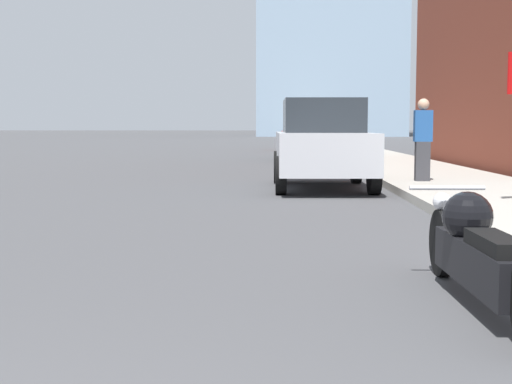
% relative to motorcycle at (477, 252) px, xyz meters
% --- Properties ---
extents(sidewalk, '(2.99, 240.00, 0.15)m').
position_rel_motorcycle_xyz_m(sidewalk, '(2.31, 36.18, -0.31)').
color(sidewalk, '#9E998E').
rests_on(sidewalk, ground_plane).
extents(motorcycle, '(0.62, 2.67, 0.79)m').
position_rel_motorcycle_xyz_m(motorcycle, '(0.00, 0.00, 0.00)').
color(motorcycle, black).
rests_on(motorcycle, ground_plane).
extents(parked_car_silver, '(1.97, 4.30, 1.81)m').
position_rel_motorcycle_xyz_m(parked_car_silver, '(-0.49, 9.49, 0.53)').
color(parked_car_silver, '#BCBCC1').
rests_on(parked_car_silver, ground_plane).
extents(parked_car_black, '(1.88, 4.18, 1.71)m').
position_rel_motorcycle_xyz_m(parked_car_black, '(-0.23, 22.01, 0.46)').
color(parked_car_black, black).
rests_on(parked_car_black, ground_plane).
extents(parked_car_red, '(1.93, 4.47, 1.67)m').
position_rel_motorcycle_xyz_m(parked_car_red, '(-0.19, 32.63, 0.45)').
color(parked_car_red, red).
rests_on(parked_car_red, ground_plane).
extents(pedestrian, '(0.36, 0.23, 1.68)m').
position_rel_motorcycle_xyz_m(pedestrian, '(1.57, 9.61, 0.63)').
color(pedestrian, '#38383D').
rests_on(pedestrian, sidewalk).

